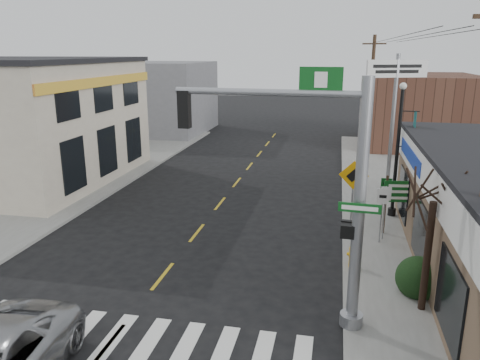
% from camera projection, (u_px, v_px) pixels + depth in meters
% --- Properties ---
extents(ground, '(140.00, 140.00, 0.00)m').
position_uv_depth(ground, '(107.00, 346.00, 12.12)').
color(ground, black).
rests_on(ground, ground).
extents(sidewalk_right, '(6.00, 38.00, 0.13)m').
position_uv_depth(sidewalk_right, '(405.00, 208.00, 22.60)').
color(sidewalk_right, slate).
rests_on(sidewalk_right, ground).
extents(sidewalk_left, '(6.00, 38.00, 0.13)m').
position_uv_depth(sidewalk_left, '(68.00, 187.00, 26.14)').
color(sidewalk_left, slate).
rests_on(sidewalk_left, ground).
extents(center_line, '(0.12, 56.00, 0.01)m').
position_uv_depth(center_line, '(197.00, 233.00, 19.67)').
color(center_line, gold).
rests_on(center_line, ground).
extents(crosswalk, '(11.00, 2.20, 0.01)m').
position_uv_depth(crosswalk, '(114.00, 337.00, 12.50)').
color(crosswalk, silver).
rests_on(crosswalk, ground).
extents(left_building, '(12.00, 12.00, 6.80)m').
position_uv_depth(left_building, '(10.00, 122.00, 26.98)').
color(left_building, '#B7AD99').
rests_on(left_building, ground).
extents(bldg_distant_right, '(8.00, 10.00, 5.60)m').
position_uv_depth(bldg_distant_right, '(420.00, 110.00, 37.32)').
color(bldg_distant_right, '#523225').
rests_on(bldg_distant_right, ground).
extents(bldg_distant_left, '(9.00, 10.00, 6.40)m').
position_uv_depth(bldg_distant_left, '(158.00, 97.00, 43.62)').
color(bldg_distant_left, slate).
rests_on(bldg_distant_left, ground).
extents(traffic_signal_pole, '(5.44, 0.40, 6.89)m').
position_uv_depth(traffic_signal_pole, '(328.00, 180.00, 11.91)').
color(traffic_signal_pole, gray).
rests_on(traffic_signal_pole, sidewalk_right).
extents(guide_sign, '(1.40, 0.13, 2.45)m').
position_uv_depth(guide_sign, '(401.00, 197.00, 18.75)').
color(guide_sign, '#422E1E').
rests_on(guide_sign, sidewalk_right).
extents(fire_hydrant, '(0.25, 0.25, 0.78)m').
position_uv_depth(fire_hydrant, '(352.00, 255.00, 16.19)').
color(fire_hydrant, '#E0A30C').
rests_on(fire_hydrant, sidewalk_right).
extents(ped_crossing_sign, '(1.18, 0.08, 3.05)m').
position_uv_depth(ped_crossing_sign, '(353.00, 185.00, 18.83)').
color(ped_crossing_sign, gray).
rests_on(ped_crossing_sign, sidewalk_right).
extents(lamp_post, '(0.77, 0.61, 5.97)m').
position_uv_depth(lamp_post, '(400.00, 141.00, 20.46)').
color(lamp_post, black).
rests_on(lamp_post, sidewalk_right).
extents(dance_center_sign, '(3.36, 0.21, 7.14)m').
position_uv_depth(dance_center_sign, '(395.00, 89.00, 24.36)').
color(dance_center_sign, gray).
rests_on(dance_center_sign, sidewalk_right).
extents(bare_tree, '(2.46, 2.46, 4.92)m').
position_uv_depth(bare_tree, '(436.00, 181.00, 12.62)').
color(bare_tree, black).
rests_on(bare_tree, sidewalk_right).
extents(shrub_front, '(1.36, 1.36, 1.02)m').
position_uv_depth(shrub_front, '(418.00, 278.00, 14.39)').
color(shrub_front, '#163618').
rests_on(shrub_front, sidewalk_right).
extents(shrub_back, '(1.12, 1.12, 0.84)m').
position_uv_depth(shrub_back, '(480.00, 240.00, 17.47)').
color(shrub_back, black).
rests_on(shrub_back, sidewalk_right).
extents(utility_pole_far, '(1.43, 0.21, 8.22)m').
position_uv_depth(utility_pole_far, '(370.00, 101.00, 29.41)').
color(utility_pole_far, '#3C281B').
rests_on(utility_pole_far, sidewalk_right).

